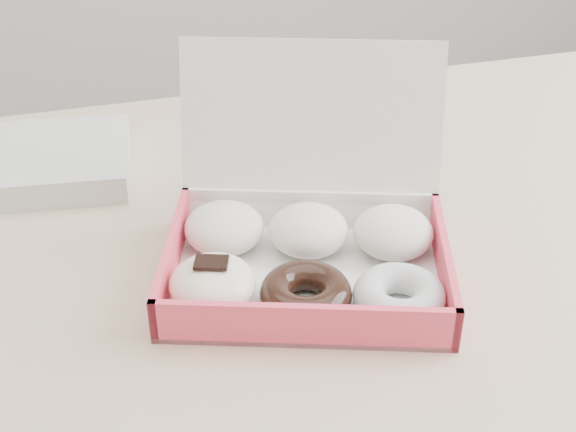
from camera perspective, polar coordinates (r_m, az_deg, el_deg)
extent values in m
cube|color=tan|center=(0.93, 3.11, -1.69)|extent=(1.20, 0.80, 0.04)
cylinder|color=tan|center=(1.61, 17.46, -2.85)|extent=(0.05, 0.05, 0.71)
cube|color=white|center=(0.83, 1.35, -4.43)|extent=(0.34, 0.29, 0.01)
cube|color=#FF445B|center=(0.74, 1.16, -7.84)|extent=(0.27, 0.10, 0.05)
cube|color=white|center=(0.90, 1.53, 0.49)|extent=(0.27, 0.10, 0.05)
cube|color=#FF445B|center=(0.83, -8.25, -2.97)|extent=(0.07, 0.20, 0.05)
cube|color=#FF445B|center=(0.82, 11.03, -3.46)|extent=(0.07, 0.20, 0.05)
cube|color=white|center=(0.88, 1.64, 5.67)|extent=(0.29, 0.15, 0.20)
ellipsoid|color=white|center=(0.86, -4.56, -0.85)|extent=(0.11, 0.11, 0.05)
ellipsoid|color=white|center=(0.85, 1.46, -1.00)|extent=(0.11, 0.11, 0.05)
ellipsoid|color=white|center=(0.86, 7.49, -1.15)|extent=(0.11, 0.11, 0.05)
ellipsoid|color=#FAE6C5|center=(0.78, -5.38, -4.84)|extent=(0.11, 0.11, 0.05)
cube|color=black|center=(0.76, -5.47, -3.31)|extent=(0.04, 0.03, 0.00)
torus|color=black|center=(0.78, 1.27, -5.53)|extent=(0.11, 0.11, 0.03)
torus|color=silver|center=(0.78, 7.91, -5.67)|extent=(0.11, 0.11, 0.03)
cube|color=white|center=(1.05, -17.35, 3.66)|extent=(0.24, 0.20, 0.04)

